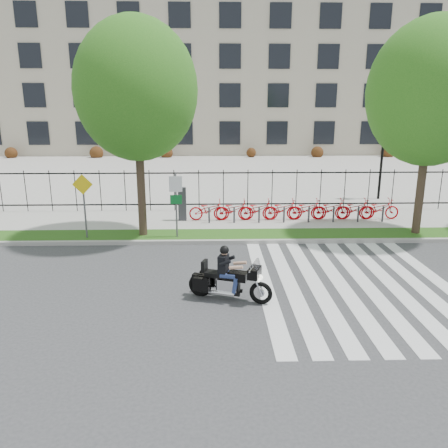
{
  "coord_description": "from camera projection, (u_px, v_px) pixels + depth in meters",
  "views": [
    {
      "loc": [
        0.69,
        -11.9,
        5.05
      ],
      "look_at": [
        1.07,
        3.0,
        1.08
      ],
      "focal_mm": 35.0,
      "sensor_mm": 36.0,
      "label": 1
    }
  ],
  "objects": [
    {
      "name": "sign_pole_regulatory",
      "position": [
        176.0,
        197.0,
        16.73
      ],
      "size": [
        0.5,
        0.09,
        2.5
      ],
      "color": "#59595B",
      "rests_on": "grass_verge"
    },
    {
      "name": "lamp_post_right",
      "position": [
        383.0,
        143.0,
        23.79
      ],
      "size": [
        1.06,
        0.7,
        4.25
      ],
      "color": "black",
      "rests_on": "ground"
    },
    {
      "name": "street_tree_1",
      "position": [
        136.0,
        90.0,
        16.04
      ],
      "size": [
        4.54,
        4.54,
        8.15
      ],
      "color": "#35291D",
      "rests_on": "grass_verge"
    },
    {
      "name": "curb",
      "position": [
        195.0,
        242.0,
        16.72
      ],
      "size": [
        60.0,
        0.2,
        0.15
      ],
      "primitive_type": "cube",
      "color": "#9E9C95",
      "rests_on": "ground"
    },
    {
      "name": "sidewalk",
      "position": [
        198.0,
        220.0,
        19.95
      ],
      "size": [
        60.0,
        3.5,
        0.15
      ],
      "primitive_type": "cube",
      "color": "#9D9993",
      "rests_on": "ground"
    },
    {
      "name": "street_tree_2",
      "position": [
        432.0,
        93.0,
        16.33
      ],
      "size": [
        4.79,
        4.79,
        8.22
      ],
      "color": "#35291D",
      "rests_on": "grass_verge"
    },
    {
      "name": "ground",
      "position": [
        190.0,
        286.0,
        12.77
      ],
      "size": [
        120.0,
        120.0,
        0.0
      ],
      "primitive_type": "plane",
      "color": "#353537",
      "rests_on": "ground"
    },
    {
      "name": "bike_share_station",
      "position": [
        293.0,
        209.0,
        19.67
      ],
      "size": [
        9.98,
        0.85,
        1.5
      ],
      "color": "#2D2D33",
      "rests_on": "sidewalk"
    },
    {
      "name": "office_building",
      "position": [
        207.0,
        67.0,
        53.6
      ],
      "size": [
        60.0,
        21.9,
        20.15
      ],
      "color": "#AFA48D",
      "rests_on": "ground"
    },
    {
      "name": "motorcycle_rider",
      "position": [
        229.0,
        278.0,
        11.73
      ],
      "size": [
        2.28,
        1.16,
        1.83
      ],
      "color": "black",
      "rests_on": "ground"
    },
    {
      "name": "sign_pole_warning",
      "position": [
        84.0,
        197.0,
        16.65
      ],
      "size": [
        0.78,
        0.09,
        2.49
      ],
      "color": "#59595B",
      "rests_on": "grass_verge"
    },
    {
      "name": "grass_verge",
      "position": [
        196.0,
        236.0,
        17.54
      ],
      "size": [
        60.0,
        1.5,
        0.15
      ],
      "primitive_type": "cube",
      "color": "#234F13",
      "rests_on": "ground"
    },
    {
      "name": "plaza",
      "position": [
        205.0,
        169.0,
        36.91
      ],
      "size": [
        80.0,
        34.0,
        0.1
      ],
      "primitive_type": "cube",
      "color": "#9D9993",
      "rests_on": "ground"
    },
    {
      "name": "iron_fence",
      "position": [
        199.0,
        190.0,
        21.37
      ],
      "size": [
        30.0,
        0.06,
        2.0
      ],
      "primitive_type": null,
      "color": "black",
      "rests_on": "sidewalk"
    },
    {
      "name": "crosswalk_stripes",
      "position": [
        353.0,
        284.0,
        12.89
      ],
      "size": [
        5.7,
        8.0,
        0.01
      ],
      "primitive_type": null,
      "color": "silver",
      "rests_on": "ground"
    }
  ]
}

